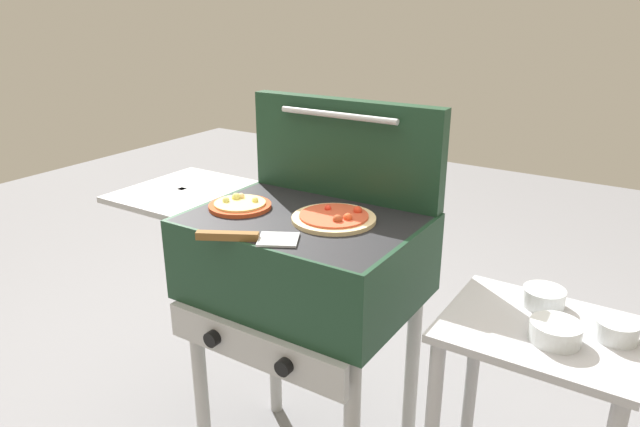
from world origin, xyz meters
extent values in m
cube|color=#193823|center=(0.00, 0.00, 0.78)|extent=(0.64, 0.48, 0.24)
cube|color=black|center=(0.00, 0.00, 0.90)|extent=(0.61, 0.46, 0.01)
cube|color=#ABABAB|center=(-0.48, 0.00, 0.89)|extent=(0.32, 0.41, 0.02)
cube|color=#ABABAB|center=(-0.48, 0.00, 0.78)|extent=(0.02, 0.02, 0.24)
cube|color=#ABABAB|center=(0.00, -0.25, 0.61)|extent=(0.58, 0.02, 0.10)
cylinder|color=black|center=(-0.12, -0.28, 0.61)|extent=(0.04, 0.02, 0.04)
cylinder|color=black|center=(0.12, -0.28, 0.61)|extent=(0.04, 0.02, 0.04)
cylinder|color=#ABABAB|center=(-0.27, -0.19, 0.33)|extent=(0.04, 0.04, 0.66)
cylinder|color=#ABABAB|center=(-0.27, 0.19, 0.33)|extent=(0.04, 0.04, 0.66)
cylinder|color=#ABABAB|center=(0.27, 0.19, 0.33)|extent=(0.04, 0.04, 0.66)
cube|color=#193823|center=(0.00, 0.21, 1.05)|extent=(0.63, 0.06, 0.30)
cylinder|color=#B7B7BC|center=(0.00, 0.17, 1.16)|extent=(0.38, 0.02, 0.02)
cylinder|color=#C64723|center=(-0.20, -0.04, 0.91)|extent=(0.18, 0.18, 0.01)
cylinder|color=#EDD17A|center=(-0.20, -0.04, 0.92)|extent=(0.15, 0.15, 0.01)
sphere|color=#F2CE8C|center=(-0.23, -0.01, 0.92)|extent=(0.02, 0.02, 0.02)
sphere|color=#D5D772|center=(-0.24, -0.06, 0.92)|extent=(0.02, 0.02, 0.02)
sphere|color=#DCD56C|center=(-0.23, -0.02, 0.92)|extent=(0.03, 0.03, 0.03)
sphere|color=#F2E569|center=(-0.17, -0.01, 0.92)|extent=(0.02, 0.02, 0.02)
cylinder|color=beige|center=(0.08, 0.02, 0.91)|extent=(0.23, 0.23, 0.01)
cylinder|color=#D14C2D|center=(0.08, 0.02, 0.92)|extent=(0.19, 0.19, 0.01)
sphere|color=#F0552A|center=(0.13, 0.01, 0.92)|extent=(0.02, 0.02, 0.02)
sphere|color=red|center=(0.13, 0.07, 0.92)|extent=(0.02, 0.02, 0.02)
sphere|color=#B34B28|center=(0.12, -0.02, 0.92)|extent=(0.03, 0.03, 0.03)
sphere|color=#EE3B27|center=(0.05, 0.05, 0.92)|extent=(0.02, 0.02, 0.02)
cube|color=#B7BABF|center=(0.04, -0.18, 0.90)|extent=(0.13, 0.13, 0.01)
cube|color=brown|center=(-0.07, -0.24, 0.91)|extent=(0.15, 0.10, 0.02)
cube|color=#B2B2B7|center=(0.66, 0.00, 0.75)|extent=(0.44, 0.36, 0.02)
cylinder|color=#B2B2B7|center=(0.47, 0.15, 0.37)|extent=(0.04, 0.04, 0.74)
cylinder|color=silver|center=(0.70, -0.05, 0.78)|extent=(0.11, 0.11, 0.04)
cylinder|color=#4C7533|center=(0.70, -0.05, 0.78)|extent=(0.09, 0.09, 0.02)
cylinder|color=silver|center=(0.81, 0.04, 0.78)|extent=(0.09, 0.09, 0.04)
cylinder|color=#996B47|center=(0.81, 0.04, 0.78)|extent=(0.08, 0.08, 0.02)
cylinder|color=silver|center=(0.64, 0.11, 0.78)|extent=(0.10, 0.10, 0.04)
cylinder|color=#996B47|center=(0.64, 0.11, 0.78)|extent=(0.08, 0.08, 0.02)
camera|label=1|loc=(0.86, -1.26, 1.47)|focal=32.60mm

